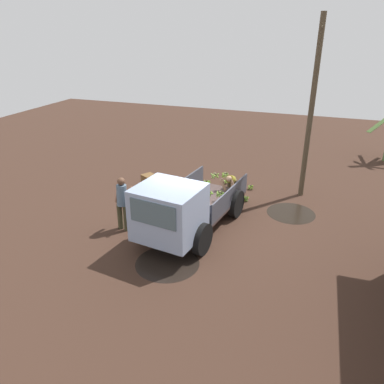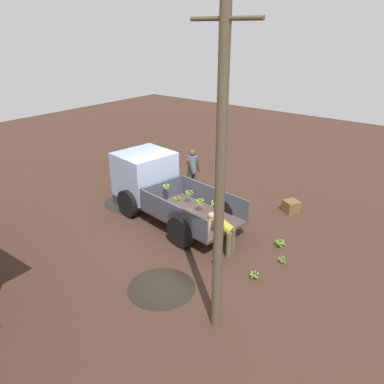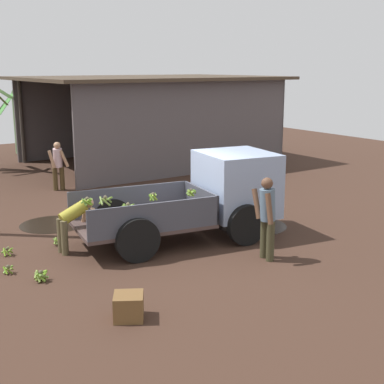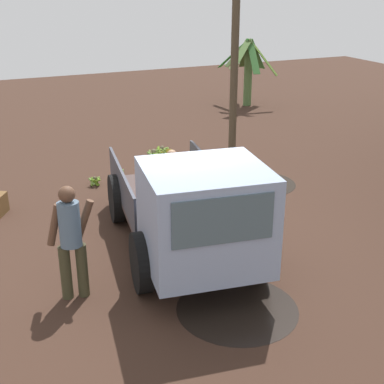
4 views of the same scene
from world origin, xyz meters
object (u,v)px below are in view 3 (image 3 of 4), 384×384
at_px(banana_bunch_on_ground_0, 8,269).
at_px(wooden_crate_0, 129,307).
at_px(cargo_truck, 218,192).
at_px(person_foreground_visitor, 267,215).
at_px(banana_bunch_on_ground_3, 41,275).
at_px(banana_bunch_on_ground_2, 58,241).
at_px(person_bystander_near_shed, 58,164).
at_px(person_worker_loading, 73,220).
at_px(banana_bunch_on_ground_1, 7,251).

xyz_separation_m(banana_bunch_on_ground_0, wooden_crate_0, (1.11, -2.94, 0.10)).
relative_size(cargo_truck, person_foreground_visitor, 2.77).
xyz_separation_m(banana_bunch_on_ground_3, wooden_crate_0, (0.69, -2.23, 0.08)).
distance_m(person_foreground_visitor, banana_bunch_on_ground_2, 4.65).
distance_m(cargo_truck, person_foreground_visitor, 1.89).
bearing_deg(person_bystander_near_shed, person_worker_loading, -2.36).
relative_size(person_foreground_visitor, banana_bunch_on_ground_3, 5.84).
xyz_separation_m(person_foreground_visitor, banana_bunch_on_ground_2, (-3.29, 3.17, -0.85)).
bearing_deg(banana_bunch_on_ground_2, banana_bunch_on_ground_1, -177.41).
xyz_separation_m(person_worker_loading, banana_bunch_on_ground_1, (-1.28, 0.50, -0.59)).
relative_size(banana_bunch_on_ground_3, wooden_crate_0, 0.64).
bearing_deg(banana_bunch_on_ground_1, cargo_truck, -15.23).
xyz_separation_m(person_bystander_near_shed, banana_bunch_on_ground_0, (-3.25, -6.34, -0.77)).
relative_size(cargo_truck, person_worker_loading, 4.27).
bearing_deg(banana_bunch_on_ground_0, banana_bunch_on_ground_3, -59.66).
relative_size(banana_bunch_on_ground_2, wooden_crate_0, 0.51).
bearing_deg(banana_bunch_on_ground_3, person_worker_loading, 48.07).
height_order(banana_bunch_on_ground_0, banana_bunch_on_ground_1, banana_bunch_on_ground_1).
bearing_deg(wooden_crate_0, person_foreground_visitor, 13.56).
distance_m(person_foreground_visitor, banana_bunch_on_ground_1, 5.47).
bearing_deg(person_foreground_visitor, banana_bunch_on_ground_0, -15.68).
height_order(person_foreground_visitor, wooden_crate_0, person_foreground_visitor).
bearing_deg(banana_bunch_on_ground_1, person_bystander_near_shed, 60.53).
distance_m(person_foreground_visitor, banana_bunch_on_ground_0, 5.18).
bearing_deg(person_foreground_visitor, banana_bunch_on_ground_2, -35.60).
xyz_separation_m(person_foreground_visitor, banana_bunch_on_ground_3, (-4.25, 1.37, -0.84)).
height_order(banana_bunch_on_ground_1, banana_bunch_on_ground_2, banana_bunch_on_ground_2).
bearing_deg(banana_bunch_on_ground_3, banana_bunch_on_ground_2, 61.85).
height_order(banana_bunch_on_ground_1, wooden_crate_0, wooden_crate_0).
relative_size(banana_bunch_on_ground_2, banana_bunch_on_ground_3, 0.80).
bearing_deg(banana_bunch_on_ground_2, cargo_truck, -20.62).
xyz_separation_m(banana_bunch_on_ground_0, banana_bunch_on_ground_1, (0.25, 1.04, -0.00)).
bearing_deg(banana_bunch_on_ground_2, banana_bunch_on_ground_3, -118.15).
height_order(person_bystander_near_shed, wooden_crate_0, person_bystander_near_shed).
xyz_separation_m(person_foreground_visitor, banana_bunch_on_ground_0, (-4.67, 2.08, -0.85)).
relative_size(person_bystander_near_shed, banana_bunch_on_ground_0, 6.83).
bearing_deg(cargo_truck, banana_bunch_on_ground_3, -165.23).
distance_m(person_foreground_visitor, banana_bunch_on_ground_3, 4.55).
relative_size(person_worker_loading, banana_bunch_on_ground_3, 3.79).
relative_size(person_worker_loading, person_bystander_near_shed, 0.71).
bearing_deg(banana_bunch_on_ground_3, wooden_crate_0, -72.73).
distance_m(cargo_truck, banana_bunch_on_ground_1, 4.80).
height_order(banana_bunch_on_ground_1, banana_bunch_on_ground_3, banana_bunch_on_ground_3).
bearing_deg(banana_bunch_on_ground_1, wooden_crate_0, -77.91).
height_order(banana_bunch_on_ground_2, banana_bunch_on_ground_3, banana_bunch_on_ground_3).
height_order(person_bystander_near_shed, banana_bunch_on_ground_3, person_bystander_near_shed).
height_order(cargo_truck, banana_bunch_on_ground_0, cargo_truck).
xyz_separation_m(person_bystander_near_shed, wooden_crate_0, (-2.14, -9.28, -0.67)).
distance_m(banana_bunch_on_ground_1, banana_bunch_on_ground_3, 1.76).
bearing_deg(banana_bunch_on_ground_1, banana_bunch_on_ground_3, -84.80).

